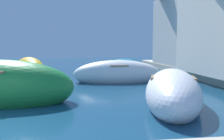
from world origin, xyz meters
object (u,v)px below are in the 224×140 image
object	(u,v)px
moored_boat_3	(29,68)
waterfront_building_annex	(197,24)
moored_boat_6	(173,93)
moored_boat_0	(118,74)
moored_boat_4	(123,67)

from	to	relation	value
moored_boat_3	waterfront_building_annex	size ratio (longest dim) A/B	0.72
moored_boat_6	waterfront_building_annex	distance (m)	14.68
moored_boat_0	waterfront_building_annex	bearing A→B (deg)	-142.39
moored_boat_3	moored_boat_6	size ratio (longest dim) A/B	0.92
moored_boat_0	moored_boat_6	bearing A→B (deg)	98.93
moored_boat_3	moored_boat_4	distance (m)	7.52
moored_boat_0	moored_boat_4	world-z (taller)	moored_boat_0
moored_boat_4	waterfront_building_annex	xyz separation A→B (m)	(6.57, 0.03, 3.68)
moored_boat_4	moored_boat_6	xyz separation A→B (m)	(-0.42, -12.37, 0.10)
moored_boat_4	moored_boat_0	bearing A→B (deg)	32.26
moored_boat_0	moored_boat_4	xyz separation A→B (m)	(1.41, 6.14, -0.09)
moored_boat_3	moored_boat_6	world-z (taller)	moored_boat_6
moored_boat_4	moored_boat_6	bearing A→B (deg)	43.25
moored_boat_0	waterfront_building_annex	size ratio (longest dim) A/B	0.75
moored_boat_6	moored_boat_0	bearing A→B (deg)	27.32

